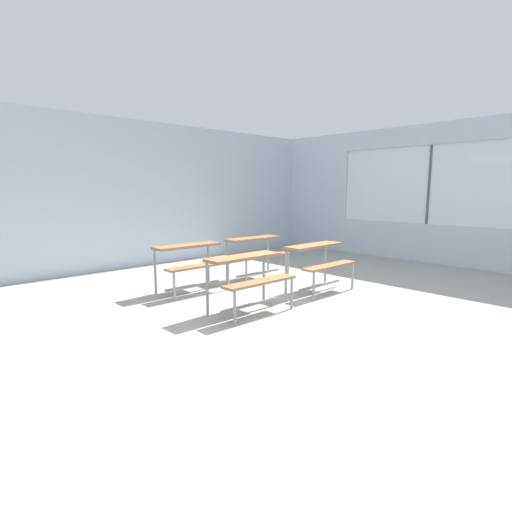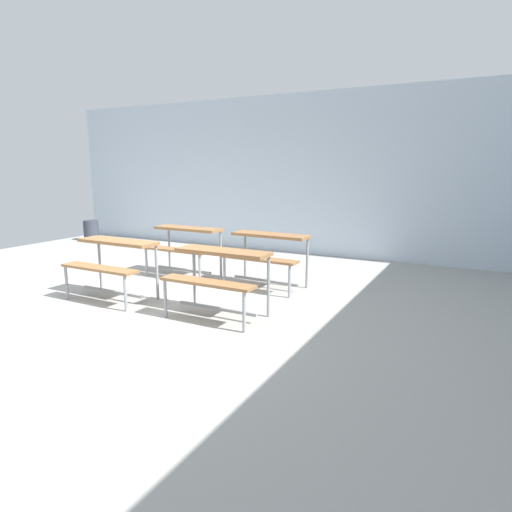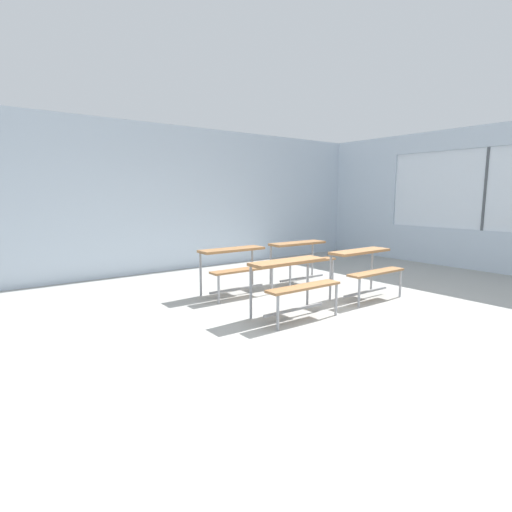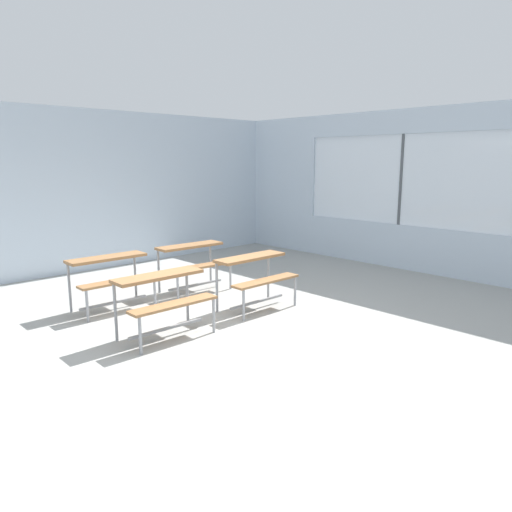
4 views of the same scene
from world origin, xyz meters
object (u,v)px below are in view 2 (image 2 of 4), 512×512
desk_bench_r0c0 (112,255)px  desk_bench_r1c1 (267,247)px  trash_bin (91,230)px  desk_bench_r1c0 (184,240)px  desk_bench_r0c1 (218,267)px

desk_bench_r0c0 → desk_bench_r1c1: bearing=44.4°
trash_bin → desk_bench_r1c0: bearing=-24.2°
desk_bench_r0c1 → trash_bin: (-5.47, 3.16, -0.34)m
desk_bench_r1c1 → trash_bin: bearing=164.1°
desk_bench_r0c1 → desk_bench_r1c1: (-0.07, 1.35, 0.00)m
desk_bench_r0c1 → desk_bench_r1c1: same height
desk_bench_r0c0 → desk_bench_r1c1: size_ratio=0.98×
desk_bench_r0c0 → desk_bench_r0c1: bearing=2.4°
desk_bench_r0c1 → desk_bench_r1c1: 1.35m
desk_bench_r0c1 → desk_bench_r1c0: same height
desk_bench_r1c0 → trash_bin: 4.38m
trash_bin → desk_bench_r1c1: bearing=-18.5°
desk_bench_r0c1 → trash_bin: desk_bench_r0c1 is taller
desk_bench_r1c0 → desk_bench_r0c0: bearing=-91.3°
desk_bench_r0c0 → desk_bench_r0c1: same height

